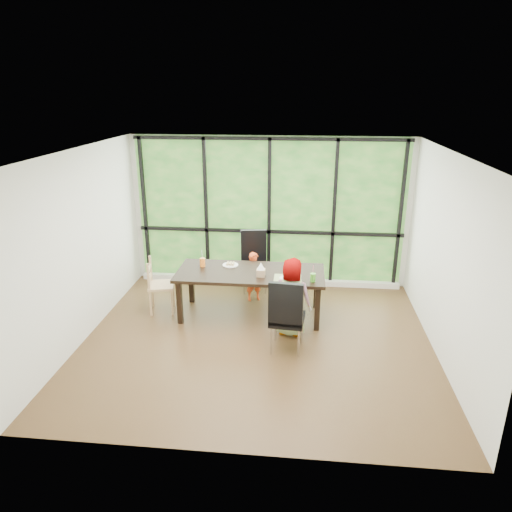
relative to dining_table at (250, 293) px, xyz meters
name	(u,v)px	position (x,y,z in m)	size (l,w,h in m)	color
ground	(257,340)	(0.18, -0.81, -0.38)	(5.00, 5.00, 0.00)	black
back_wall	(269,212)	(0.18, 1.44, 0.98)	(5.00, 5.00, 0.00)	silver
foliage_backdrop	(269,212)	(0.18, 1.42, 0.98)	(4.80, 0.02, 2.65)	#194518
window_mullions	(269,213)	(0.18, 1.38, 0.98)	(4.80, 0.06, 2.65)	black
window_sill	(268,280)	(0.18, 1.34, -0.33)	(4.80, 0.12, 0.10)	silver
dining_table	(250,293)	(0.00, 0.00, 0.00)	(2.31, 0.98, 0.75)	black
chair_window_leather	(254,262)	(-0.04, 0.99, 0.17)	(0.46, 0.46, 1.08)	black
chair_interior_leather	(287,314)	(0.62, -0.99, 0.17)	(0.46, 0.46, 1.08)	black
chair_end_beech	(161,285)	(-1.46, 0.01, 0.08)	(0.42, 0.40, 0.90)	tan
child_toddler	(254,276)	(0.00, 0.59, 0.05)	(0.31, 0.21, 0.86)	#DE481C
child_older	(293,297)	(0.68, -0.55, 0.22)	(0.58, 0.38, 1.18)	slate
placemat	(288,278)	(0.59, -0.21, 0.38)	(0.41, 0.30, 0.01)	tan
plate_far	(230,265)	(-0.35, 0.24, 0.38)	(0.25, 0.25, 0.02)	white
plate_near	(288,278)	(0.60, -0.24, 0.38)	(0.26, 0.26, 0.02)	white
orange_cup	(202,262)	(-0.79, 0.16, 0.44)	(0.09, 0.09, 0.14)	orange
green_cup	(313,277)	(0.97, -0.30, 0.44)	(0.08, 0.08, 0.13)	green
tissue_box	(261,273)	(0.18, -0.16, 0.43)	(0.13, 0.13, 0.11)	tan
crepe_rolls_far	(230,264)	(-0.35, 0.24, 0.41)	(0.15, 0.12, 0.04)	tan
crepe_rolls_near	(288,277)	(0.60, -0.24, 0.41)	(0.15, 0.12, 0.04)	tan
straw_white	(202,256)	(-0.79, 0.16, 0.55)	(0.01, 0.01, 0.20)	white
straw_pink	(313,271)	(0.97, -0.30, 0.54)	(0.01, 0.01, 0.20)	pink
tissue	(261,266)	(0.18, -0.16, 0.54)	(0.12, 0.12, 0.11)	white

